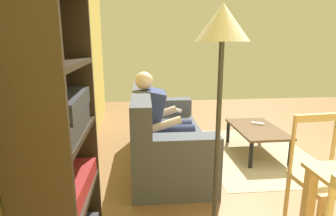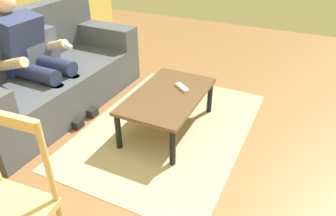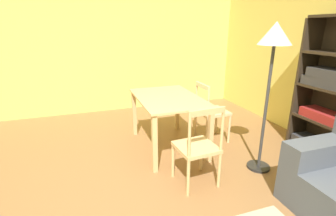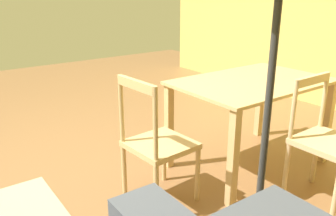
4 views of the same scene
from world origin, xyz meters
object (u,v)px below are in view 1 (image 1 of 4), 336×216
object	(u,v)px
tv_remote	(258,124)
couch	(162,136)
coffee_table	(257,131)
bookshelf	(57,150)
floor_lamp	(222,47)
person_lounging	(163,119)
dining_chair_facing_couch	(323,179)

from	to	relation	value
tv_remote	couch	bearing A→B (deg)	-41.72
coffee_table	bookshelf	distance (m)	2.76
couch	tv_remote	distance (m)	1.40
bookshelf	floor_lamp	world-z (taller)	bookshelf
floor_lamp	tv_remote	bearing A→B (deg)	-31.65
person_lounging	coffee_table	size ratio (longest dim) A/B	1.20
person_lounging	dining_chair_facing_couch	distance (m)	1.79
dining_chair_facing_couch	bookshelf	bearing A→B (deg)	92.79
couch	floor_lamp	xyz separation A→B (m)	(-1.50, -0.27, 1.13)
tv_remote	bookshelf	distance (m)	2.89
tv_remote	floor_lamp	distance (m)	2.36
person_lounging	floor_lamp	size ratio (longest dim) A/B	0.66
coffee_table	couch	bearing A→B (deg)	95.83
floor_lamp	person_lounging	bearing A→B (deg)	11.12
coffee_table	floor_lamp	size ratio (longest dim) A/B	0.55
coffee_table	floor_lamp	bearing A→B (deg)	147.87
bookshelf	dining_chair_facing_couch	bearing A→B (deg)	-87.21
tv_remote	floor_lamp	size ratio (longest dim) A/B	0.10
dining_chair_facing_couch	floor_lamp	world-z (taller)	floor_lamp
floor_lamp	bookshelf	bearing A→B (deg)	93.22
coffee_table	dining_chair_facing_couch	size ratio (longest dim) A/B	1.03
person_lounging	coffee_table	world-z (taller)	person_lounging
couch	person_lounging	xyz separation A→B (m)	(-0.10, 0.00, 0.25)
tv_remote	dining_chair_facing_couch	distance (m)	1.76
couch	tv_remote	world-z (taller)	couch
person_lounging	floor_lamp	xyz separation A→B (m)	(-1.40, -0.27, 0.88)
dining_chair_facing_couch	floor_lamp	distance (m)	1.35
tv_remote	bookshelf	bearing A→B (deg)	-13.26
couch	person_lounging	size ratio (longest dim) A/B	1.70
coffee_table	floor_lamp	xyz separation A→B (m)	(-1.63, 1.02, 1.15)
bookshelf	coffee_table	bearing A→B (deg)	-51.41
coffee_table	floor_lamp	world-z (taller)	floor_lamp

